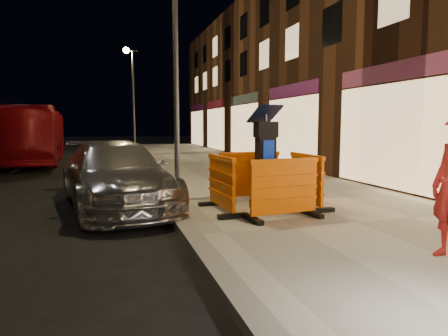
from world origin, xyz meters
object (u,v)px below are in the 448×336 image
object	(u,v)px
barrier_front	(284,189)
bus_doubledecker	(35,163)
car_silver	(117,207)
barrier_back	(250,176)
barrier_kerbside	(221,184)
parking_kiosk	(265,161)
barrier_bldgside	(306,180)
car_red	(114,191)

from	to	relation	value
barrier_front	bus_doubledecker	xyz separation A→B (m)	(-6.61, 14.79, -0.72)
barrier_front	car_silver	world-z (taller)	barrier_front
bus_doubledecker	barrier_back	bearing A→B (deg)	-66.33
barrier_kerbside	car_silver	size ratio (longest dim) A/B	0.28
parking_kiosk	barrier_bldgside	xyz separation A→B (m)	(0.95, 0.00, -0.45)
barrier_front	car_red	world-z (taller)	barrier_front
car_silver	barrier_bldgside	bearing A→B (deg)	-33.64
barrier_front	car_silver	xyz separation A→B (m)	(-2.97, 2.74, -0.72)
barrier_front	barrier_bldgside	world-z (taller)	same
barrier_front	car_silver	bearing A→B (deg)	130.72
barrier_bldgside	bus_doubledecker	xyz separation A→B (m)	(-7.56, 13.84, -0.72)
parking_kiosk	barrier_back	size ratio (longest dim) A/B	1.40
barrier_bldgside	car_red	size ratio (longest dim) A/B	0.36
bus_doubledecker	barrier_front	bearing A→B (deg)	-69.40
car_silver	bus_doubledecker	size ratio (longest dim) A/B	0.52
parking_kiosk	barrier_kerbside	size ratio (longest dim) A/B	1.40
barrier_front	bus_doubledecker	size ratio (longest dim) A/B	0.15
parking_kiosk	bus_doubledecker	distance (m)	15.38
parking_kiosk	car_silver	distance (m)	3.66
barrier_front	bus_doubledecker	distance (m)	16.21
barrier_back	bus_doubledecker	bearing A→B (deg)	118.52
barrier_kerbside	car_red	bearing A→B (deg)	22.64
barrier_back	car_red	size ratio (longest dim) A/B	0.36
barrier_kerbside	parking_kiosk	bearing A→B (deg)	-93.62
barrier_front	car_red	xyz separation A→B (m)	(-2.99, 5.08, -0.72)
parking_kiosk	car_silver	world-z (taller)	parking_kiosk
bus_doubledecker	parking_kiosk	bearing A→B (deg)	-67.95
parking_kiosk	barrier_back	world-z (taller)	parking_kiosk
barrier_front	barrier_kerbside	xyz separation A→B (m)	(-0.95, 0.95, 0.00)
parking_kiosk	barrier_front	size ratio (longest dim) A/B	1.40
barrier_kerbside	barrier_bldgside	world-z (taller)	same
barrier_kerbside	bus_doubledecker	bearing A→B (deg)	18.61
car_silver	parking_kiosk	bearing A→B (deg)	-40.16
barrier_front	barrier_bldgside	distance (m)	1.34
car_silver	car_red	distance (m)	2.34
car_silver	bus_doubledecker	xyz separation A→B (m)	(-3.63, 12.05, 0.00)
parking_kiosk	car_red	world-z (taller)	parking_kiosk
barrier_kerbside	car_red	world-z (taller)	barrier_kerbside
barrier_kerbside	car_silver	xyz separation A→B (m)	(-2.02, 1.79, -0.72)
barrier_front	car_red	size ratio (longest dim) A/B	0.36
barrier_bldgside	car_red	distance (m)	5.75
barrier_back	bus_doubledecker	distance (m)	14.50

